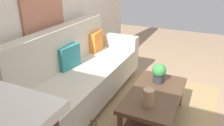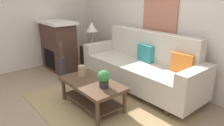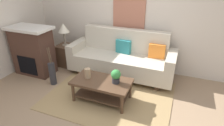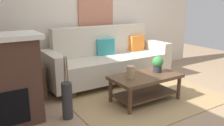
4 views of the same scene
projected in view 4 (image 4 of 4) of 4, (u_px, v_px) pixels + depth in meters
The scene contains 17 objects.
ground_plane at pixel (163, 107), 3.51m from camera, with size 9.27×9.27×0.00m, color #9E7F60.
wall_back at pixel (98, 11), 4.77m from camera, with size 5.27×0.10×2.70m, color beige.
area_rug at pixel (142, 95), 3.91m from camera, with size 2.42×1.89×0.01m, color #A38456.
couch at pixel (108, 60), 4.52m from camera, with size 2.47×0.84×1.08m.
throw_pillow_teal at pixel (105, 47), 4.56m from camera, with size 0.36×0.12×0.32m, color teal.
throw_pillow_orange at pixel (137, 43), 4.97m from camera, with size 0.36×0.12×0.32m, color orange.
coffee_table at pixel (145, 82), 3.64m from camera, with size 1.10×0.60×0.43m.
tabletop_vase at pixel (131, 72), 3.43m from camera, with size 0.12×0.12×0.19m, color tan.
potted_plant_tabletop at pixel (158, 64), 3.74m from camera, with size 0.18×0.18×0.26m.
side_table at pixel (29, 83), 3.72m from camera, with size 0.44×0.44×0.56m, color #513826.
table_lamp at pixel (25, 38), 3.54m from camera, with size 0.28×0.28×0.57m.
fireplace at pixel (1, 81), 2.87m from camera, with size 1.02×0.58×1.16m.
floor_vase at pixel (67, 101), 3.10m from camera, with size 0.14×0.14×0.51m, color #2D2D33.
floor_vase_branch_a at pixel (67, 69), 3.00m from camera, with size 0.01×0.01×0.36m, color brown.
floor_vase_branch_b at pixel (64, 70), 3.00m from camera, with size 0.01×0.01×0.36m, color brown.
floor_vase_branch_c at pixel (65, 70), 2.97m from camera, with size 0.01×0.01×0.36m, color brown.
framed_painting at pixel (96, 8), 4.65m from camera, with size 0.78×0.03×0.77m, color #B77056.
Camera 4 is at (-2.39, -2.30, 1.53)m, focal length 37.21 mm.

